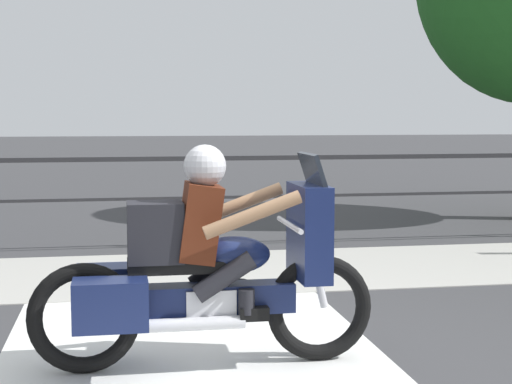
{
  "coord_description": "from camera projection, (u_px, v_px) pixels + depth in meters",
  "views": [
    {
      "loc": [
        -1.03,
        -5.13,
        1.74
      ],
      "look_at": [
        0.12,
        1.33,
        1.09
      ],
      "focal_mm": 55.0,
      "sensor_mm": 36.0,
      "label": 1
    }
  ],
  "objects": [
    {
      "name": "crosswalk_band",
      "position": [
        201.0,
        383.0,
        5.09
      ],
      "size": [
        2.76,
        6.0,
        0.01
      ],
      "primitive_type": "cube",
      "color": "silver",
      "rests_on": "ground"
    },
    {
      "name": "ground_plane",
      "position": [
        273.0,
        369.0,
        5.38
      ],
      "size": [
        120.0,
        120.0,
        0.0
      ],
      "primitive_type": "plane",
      "color": "#38383A"
    },
    {
      "name": "fence_railing",
      "position": [
        198.0,
        176.0,
        10.17
      ],
      "size": [
        36.0,
        0.05,
        1.2
      ],
      "color": "#232326",
      "rests_on": "ground"
    },
    {
      "name": "motorcycle",
      "position": [
        205.0,
        267.0,
        5.36
      ],
      "size": [
        2.39,
        0.76,
        1.54
      ],
      "rotation": [
        0.0,
        0.0,
        -0.0
      ],
      "color": "black",
      "rests_on": "ground"
    },
    {
      "name": "sidewalk_band",
      "position": [
        213.0,
        271.0,
        8.71
      ],
      "size": [
        44.0,
        2.4,
        0.01
      ],
      "primitive_type": "cube",
      "color": "#A8A59E",
      "rests_on": "ground"
    }
  ]
}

